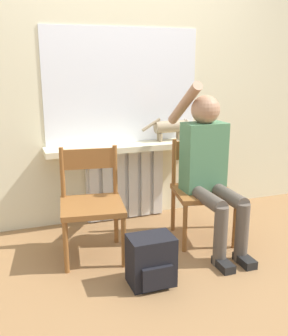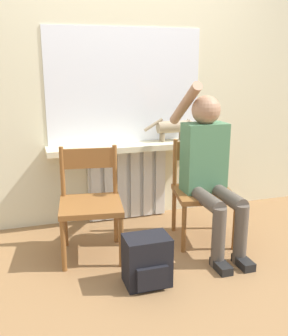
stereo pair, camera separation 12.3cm
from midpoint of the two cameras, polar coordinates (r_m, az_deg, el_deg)
ground_plane at (r=2.83m, az=3.25°, el=-15.50°), size 12.00×12.00×0.00m
wall_with_window at (r=3.60m, az=-4.28°, el=13.63°), size 7.00×0.06×2.70m
radiator at (r=3.69m, az=-3.65°, el=-2.25°), size 0.74×0.08×0.68m
windowsill at (r=3.53m, az=-3.37°, el=3.05°), size 1.47×0.26×0.05m
window_glass at (r=3.57m, az=-4.09°, el=11.75°), size 1.41×0.01×1.01m
chair_left at (r=2.99m, az=-8.81°, el=-4.87°), size 0.52×0.52×0.82m
chair_right at (r=3.28m, az=7.37°, el=-3.00°), size 0.54×0.54×0.82m
person at (r=3.12m, az=8.33°, el=0.56°), size 0.36×1.01×1.31m
cat at (r=3.67m, az=3.00°, el=5.99°), size 0.48×0.11×0.22m
backpack at (r=2.68m, az=-0.29°, el=-13.33°), size 0.30×0.24×0.34m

